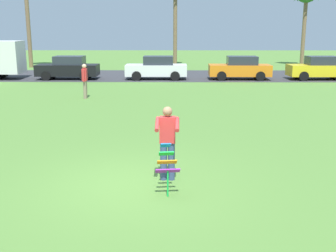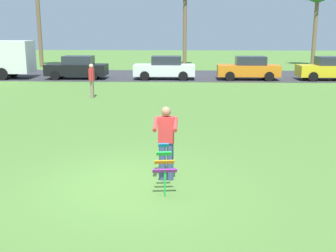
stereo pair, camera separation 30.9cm
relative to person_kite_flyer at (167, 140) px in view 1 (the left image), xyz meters
name	(u,v)px [view 1 (the left image)]	position (x,y,z in m)	size (l,w,h in m)	color
ground_plane	(134,185)	(-0.75, -0.32, -0.95)	(120.00, 120.00, 0.00)	#568438
road_strip	(162,75)	(-0.75, 22.16, -0.95)	(120.00, 8.00, 0.01)	#38383D
person_kite_flyer	(167,140)	(0.00, 0.00, 0.00)	(0.53, 0.65, 1.73)	#384772
kite_held	(167,163)	(0.00, -0.82, -0.27)	(0.52, 0.66, 1.04)	blue
parked_car_black	(68,68)	(-7.16, 19.76, -0.18)	(4.20, 1.84, 1.60)	black
parked_car_white	(157,68)	(-1.01, 19.76, -0.18)	(4.21, 1.85, 1.60)	white
parked_car_orange	(240,68)	(4.75, 19.76, -0.18)	(4.23, 1.89, 1.60)	orange
parked_car_yellow	(320,68)	(10.22, 19.76, -0.18)	(4.23, 1.90, 1.60)	yellow
person_walker_near	(85,80)	(-4.30, 11.61, -0.02)	(0.22, 0.57, 1.73)	gray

